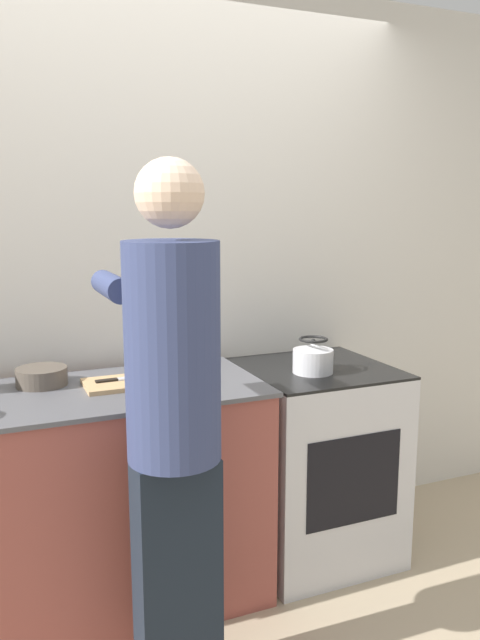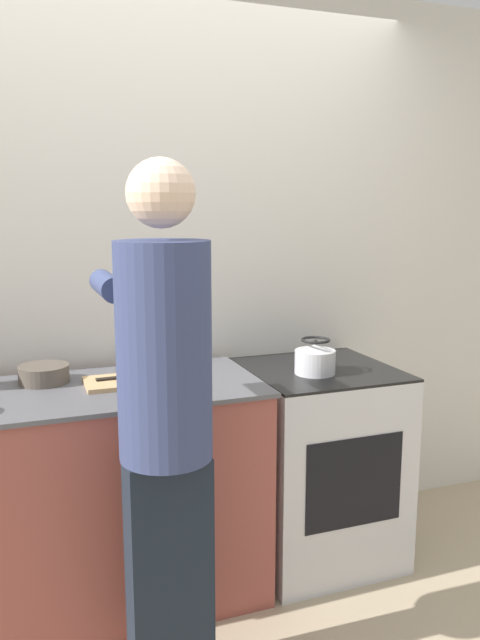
# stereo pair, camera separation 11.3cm
# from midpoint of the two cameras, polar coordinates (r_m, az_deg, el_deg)

# --- Properties ---
(ground_plane) EXTENTS (12.00, 12.00, 0.00)m
(ground_plane) POSITION_cam_midpoint_polar(r_m,az_deg,el_deg) (2.70, -4.96, -26.22)
(ground_plane) COLOR tan
(wall_back) EXTENTS (8.00, 0.05, 2.60)m
(wall_back) POSITION_cam_midpoint_polar(r_m,az_deg,el_deg) (2.87, -9.78, 4.08)
(wall_back) COLOR silver
(wall_back) RESTS_ON ground_plane
(counter) EXTENTS (1.35, 0.64, 0.91)m
(counter) POSITION_cam_midpoint_polar(r_m,az_deg,el_deg) (2.66, -14.43, -15.67)
(counter) COLOR #9E4C42
(counter) RESTS_ON ground_plane
(oven) EXTENTS (0.64, 0.64, 0.89)m
(oven) POSITION_cam_midpoint_polar(r_m,az_deg,el_deg) (2.97, 5.78, -12.68)
(oven) COLOR silver
(oven) RESTS_ON ground_plane
(person) EXTENTS (0.33, 0.58, 1.75)m
(person) POSITION_cam_midpoint_polar(r_m,az_deg,el_deg) (1.99, -7.78, -8.49)
(person) COLOR black
(person) RESTS_ON ground_plane
(cutting_board) EXTENTS (0.37, 0.21, 0.02)m
(cutting_board) POSITION_cam_midpoint_polar(r_m,az_deg,el_deg) (2.54, -11.10, -5.60)
(cutting_board) COLOR tan
(cutting_board) RESTS_ON counter
(knife) EXTENTS (0.23, 0.04, 0.01)m
(knife) POSITION_cam_midpoint_polar(r_m,az_deg,el_deg) (2.55, -11.95, -5.29)
(knife) COLOR silver
(knife) RESTS_ON cutting_board
(kettle) EXTENTS (0.18, 0.18, 0.15)m
(kettle) POSITION_cam_midpoint_polar(r_m,az_deg,el_deg) (2.72, 5.51, -3.49)
(kettle) COLOR silver
(kettle) RESTS_ON oven
(bowl_mixing) EXTENTS (0.20, 0.20, 0.07)m
(bowl_mixing) POSITION_cam_midpoint_polar(r_m,az_deg,el_deg) (2.61, -18.86, -4.91)
(bowl_mixing) COLOR brown
(bowl_mixing) RESTS_ON counter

